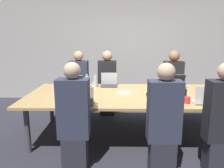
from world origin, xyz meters
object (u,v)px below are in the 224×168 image
cup_far_left (88,84)px  laptop_near_midright (163,100)px  bottle_far_left (87,82)px  person_near_midright (164,122)px  bottle_near_right (184,94)px  bottle_far_right (164,82)px  laptop_far_midleft (109,82)px  laptop_far_left (75,83)px  person_far_right (173,85)px  person_far_left (79,84)px  person_near_left (74,119)px  cup_near_right (187,100)px  laptop_near_right (206,99)px  laptop_far_right (177,83)px  bottle_far_midleft (95,82)px  laptop_near_left (83,100)px  person_near_right (222,121)px  stapler (149,93)px  cup_far_midleft (95,85)px  person_far_midleft (107,84)px

cup_far_left → laptop_near_midright: (1.23, -1.15, 0.03)m
bottle_far_left → cup_far_left: bearing=85.7°
person_near_midright → laptop_near_midright: bearing=-101.0°
bottle_near_right → bottle_far_right: bottle_far_right is taller
laptop_far_midleft → laptop_far_left: bearing=-176.0°
laptop_near_midright → person_far_right: size_ratio=0.22×
cup_far_left → bottle_far_left: bottle_far_left is taller
person_far_left → bottle_near_right: bearing=-37.9°
person_near_left → cup_near_right: bearing=-163.5°
person_near_left → cup_near_right: size_ratio=14.57×
laptop_near_right → bottle_far_right: 1.09m
person_far_right → bottle_near_right: bearing=-97.4°
laptop_far_midleft → laptop_far_right: size_ratio=1.01×
laptop_far_left → bottle_far_midleft: bottle_far_midleft is taller
person_near_left → person_near_midright: bearing=175.5°
cup_far_left → bottle_far_left: bearing=-94.3°
person_far_right → bottle_far_right: person_far_right is taller
person_near_midright → laptop_near_left: bearing=-22.7°
person_near_midright → person_near_right: (0.72, 0.02, 0.01)m
laptop_far_midleft → stapler: size_ratio=2.11×
laptop_far_midleft → cup_far_midleft: bearing=-167.1°
bottle_far_right → stapler: bottle_far_right is taller
laptop_near_right → stapler: (-0.75, 0.49, -0.05)m
laptop_near_right → bottle_near_right: 0.32m
person_far_left → laptop_far_right: bearing=-14.2°
laptop_near_midright → cup_near_right: bearing=-167.6°
cup_near_right → person_far_midleft: size_ratio=0.07×
laptop_far_midleft → person_far_right: size_ratio=0.23×
laptop_near_left → bottle_far_midleft: size_ratio=1.29×
bottle_near_right → bottle_far_right: (-0.14, 0.82, 0.03)m
cup_near_right → cup_far_midleft: 1.82m
laptop_near_right → cup_far_midleft: (-1.72, 1.11, -0.04)m
person_near_right → person_near_left: bearing=-2.2°
cup_far_left → person_far_right: person_far_right is taller
laptop_near_midright → laptop_far_right: 1.28m
cup_near_right → laptop_near_midright: bearing=-167.6°
cup_near_right → person_far_right: 1.56m
person_near_right → cup_far_midleft: person_near_right is taller
cup_far_left → bottle_far_right: bearing=-3.7°
cup_near_right → person_far_right: bearing=83.2°
person_near_right → laptop_far_midleft: bearing=-49.4°
person_near_midright → bottle_near_right: bearing=-122.8°
laptop_near_midright → laptop_near_left: bearing=1.9°
cup_far_midleft → bottle_far_midleft: 0.09m
bottle_near_right → stapler: 0.59m
bottle_far_midleft → cup_far_left: bearing=164.1°
cup_far_midleft → person_far_midleft: bearing=66.8°
person_far_right → bottle_far_right: (-0.32, -0.57, 0.17)m
laptop_far_left → bottle_far_left: size_ratio=1.21×
person_near_left → cup_near_right: person_near_left is taller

